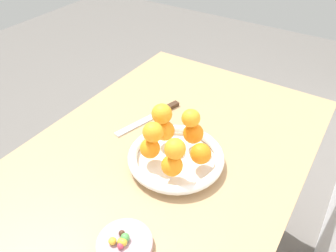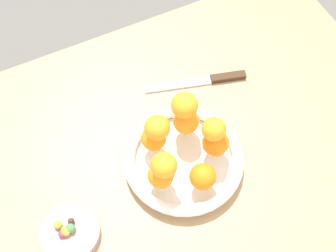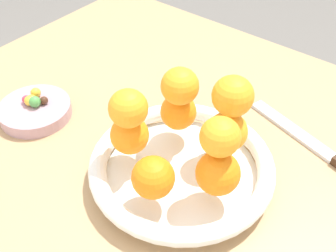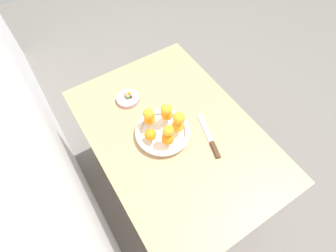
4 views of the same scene
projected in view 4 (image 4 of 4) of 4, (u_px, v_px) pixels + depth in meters
The scene contains 21 objects.
ground_plane at pixel (172, 186), 1.91m from camera, with size 6.00×6.00×0.00m, color slate.
wall_back at pixel (11, 126), 0.71m from camera, with size 4.00×0.05×2.50m, color white.
dining_table at pixel (174, 142), 1.37m from camera, with size 1.10×0.76×0.74m.
fruit_bowl at pixel (163, 132), 1.27m from camera, with size 0.27×0.27×0.04m.
candy_dish at pixel (128, 99), 1.40m from camera, with size 0.12×0.12×0.02m, color #B28C99.
orange_0 at pixel (149, 119), 1.26m from camera, with size 0.06×0.06×0.06m, color orange.
orange_1 at pixel (150, 135), 1.21m from camera, with size 0.06×0.06×0.06m, color orange.
orange_2 at pixel (168, 139), 1.19m from camera, with size 0.06×0.06×0.06m, color orange.
orange_3 at pixel (177, 126), 1.23m from camera, with size 0.06×0.06×0.06m, color orange.
orange_4 at pixel (167, 115), 1.27m from camera, with size 0.06×0.06×0.06m, color orange.
orange_5 at pixel (168, 131), 1.15m from camera, with size 0.05×0.05×0.05m, color orange.
orange_6 at pixel (149, 114), 1.20m from camera, with size 0.05×0.05×0.05m, color orange.
orange_7 at pixel (179, 118), 1.19m from camera, with size 0.06×0.06×0.06m, color orange.
orange_8 at pixel (166, 110), 1.22m from camera, with size 0.05×0.05×0.05m, color orange.
candy_ball_0 at pixel (131, 97), 1.38m from camera, with size 0.01×0.01×0.01m, color #472819.
candy_ball_1 at pixel (126, 95), 1.39m from camera, with size 0.01×0.01×0.01m, color #C6384C.
candy_ball_2 at pixel (129, 93), 1.39m from camera, with size 0.02×0.02×0.02m, color gold.
candy_ball_3 at pixel (128, 97), 1.38m from camera, with size 0.02×0.02×0.02m, color #4C9947.
candy_ball_4 at pixel (127, 95), 1.38m from camera, with size 0.02×0.02×0.02m, color gold.
candy_ball_5 at pixel (127, 96), 1.38m from camera, with size 0.02×0.02×0.02m, color gold.
knife at pixel (210, 139), 1.27m from camera, with size 0.26×0.09×0.01m.
Camera 4 is at (-0.55, 0.39, 1.84)m, focal length 28.00 mm.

